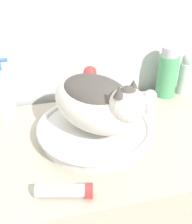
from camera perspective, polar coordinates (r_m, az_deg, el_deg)
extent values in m
cube|color=#B2A893|center=(1.16, 3.14, -20.88)|extent=(1.28, 0.51, 0.80)
cylinder|color=silver|center=(0.86, -0.22, -3.86)|extent=(0.33, 0.33, 0.03)
torus|color=silver|center=(0.85, -0.22, -2.92)|extent=(0.35, 0.35, 0.02)
ellipsoid|color=silver|center=(0.81, -0.24, 1.82)|extent=(0.30, 0.34, 0.14)
ellipsoid|color=#47423D|center=(0.79, -0.24, 4.29)|extent=(0.24, 0.26, 0.06)
sphere|color=silver|center=(0.72, 5.96, 1.40)|extent=(0.10, 0.10, 0.10)
sphere|color=#47423D|center=(0.70, 6.08, 3.23)|extent=(0.05, 0.05, 0.05)
cone|color=#47423D|center=(0.67, 4.69, 4.14)|extent=(0.03, 0.03, 0.03)
cone|color=#47423D|center=(0.71, 7.61, 5.48)|extent=(0.03, 0.03, 0.03)
cylinder|color=#47423D|center=(0.95, -0.50, 2.88)|extent=(0.13, 0.13, 0.03)
cylinder|color=silver|center=(0.97, 10.68, 0.71)|extent=(0.04, 0.04, 0.05)
cylinder|color=silver|center=(0.92, 8.91, 2.65)|extent=(0.10, 0.06, 0.07)
sphere|color=silver|center=(0.95, 10.97, 3.17)|extent=(0.04, 0.04, 0.04)
cylinder|color=silver|center=(1.14, 17.80, 6.58)|extent=(0.06, 0.06, 0.12)
sphere|color=#B7B7BC|center=(1.11, 18.44, 10.00)|extent=(0.05, 0.05, 0.05)
cylinder|color=silver|center=(1.00, -1.18, 4.46)|extent=(0.05, 0.05, 0.11)
sphere|color=red|center=(0.97, -1.23, 8.03)|extent=(0.05, 0.05, 0.05)
cylinder|color=#4CA366|center=(1.09, 14.24, 7.13)|extent=(0.07, 0.07, 0.16)
cylinder|color=#B7B7BC|center=(1.05, 14.94, 11.84)|extent=(0.06, 0.06, 0.03)
cylinder|color=silver|center=(0.98, -18.38, 3.62)|extent=(0.06, 0.06, 0.17)
cylinder|color=#3866AD|center=(0.93, -18.80, 9.93)|extent=(0.04, 0.01, 0.01)
cylinder|color=silver|center=(0.69, -7.25, -15.56)|extent=(0.12, 0.06, 0.03)
cylinder|color=red|center=(0.69, -1.42, -15.67)|extent=(0.03, 0.04, 0.04)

